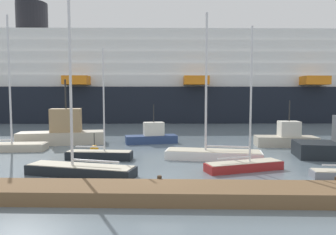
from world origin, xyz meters
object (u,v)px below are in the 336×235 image
Objects in this scene: fishing_boat_2 at (152,136)px; fishing_boat_3 at (63,132)px; sailboat_3 at (213,152)px; sailboat_4 at (99,154)px; sailboat_0 at (244,164)px; sailboat_6 at (6,145)px; fishing_boat_1 at (286,138)px; sailboat_1 at (80,167)px; cruise_ship at (139,83)px; channel_buoy_0 at (94,149)px.

fishing_boat_2 is 0.63× the size of fishing_boat_3.
sailboat_3 is 8.77m from sailboat_4.
sailboat_0 is 10.89m from sailboat_4.
sailboat_3 is (-1.64, 3.48, 0.07)m from sailboat_0.
sailboat_4 is at bearing -25.92° from sailboat_6.
fishing_boat_2 is (-7.00, 11.31, 0.31)m from sailboat_0.
sailboat_6 is at bearing -171.30° from fishing_boat_1.
sailboat_1 is at bearing -78.07° from fishing_boat_3.
sailboat_1 is 13.25m from fishing_boat_3.
sailboat_0 is at bearing -158.48° from sailboat_1.
sailboat_6 is 2.16× the size of fishing_boat_2.
cruise_ship is at bearing 121.94° from fishing_boat_1.
channel_buoy_0 is at bearing -141.99° from fishing_boat_2.
fishing_boat_2 is (3.41, 8.13, 0.31)m from sailboat_4.
fishing_boat_1 is (16.59, 6.55, 0.37)m from sailboat_4.
sailboat_4 is 9.11m from fishing_boat_3.
fishing_boat_1 is at bearing 1.13° from sailboat_6.
sailboat_4 is at bearing -90.20° from cruise_ship.
cruise_ship is (4.10, 30.17, 6.03)m from fishing_boat_3.
sailboat_6 reaches higher than channel_buoy_0.
sailboat_4 reaches higher than fishing_boat_3.
sailboat_4 is (-10.41, 3.18, -0.01)m from sailboat_0.
sailboat_1 reaches higher than sailboat_0.
channel_buoy_0 is at bearing 134.30° from sailboat_0.
sailboat_4 is 8.82m from fishing_boat_2.
fishing_boat_3 is at bearing 171.58° from fishing_boat_2.
sailboat_6 reaches higher than sailboat_0.
sailboat_3 reaches higher than sailboat_0.
sailboat_1 is at bearing 169.13° from sailboat_0.
sailboat_1 is at bearing 38.58° from sailboat_3.
sailboat_0 is 0.79× the size of sailboat_6.
cruise_ship is at bearing 85.16° from fishing_boat_2.
channel_buoy_0 is at bearing -12.68° from sailboat_6.
sailboat_1 is 13.37m from fishing_boat_2.
sailboat_1 is 2.01× the size of fishing_boat_2.
fishing_boat_1 is at bearing -21.00° from fishing_boat_2.
fishing_boat_2 is at bearing 102.03° from sailboat_0.
channel_buoy_0 is (-9.81, 2.10, -0.16)m from sailboat_3.
cruise_ship is at bearing -75.42° from sailboat_1.
cruise_ship is at bearing 86.49° from sailboat_0.
sailboat_4 is 1.47× the size of fishing_boat_1.
cruise_ship reaches higher than sailboat_0.
channel_buoy_0 is at bearing 116.14° from sailboat_4.
sailboat_4 is 4.86× the size of channel_buoy_0.
sailboat_1 is 1.27× the size of fishing_boat_3.
sailboat_3 is at bearing 95.54° from sailboat_0.
sailboat_4 is 0.98× the size of fishing_boat_3.
sailboat_0 is 10.52m from sailboat_1.
cruise_ship reaches higher than sailboat_6.
fishing_boat_3 is (-14.24, 6.94, 0.70)m from sailboat_3.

